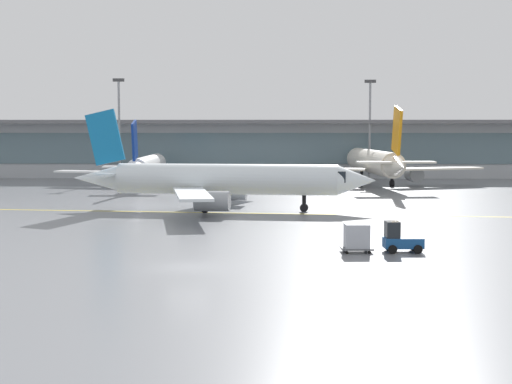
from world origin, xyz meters
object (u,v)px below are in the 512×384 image
Objects in this scene: gate_airplane_1 at (147,166)px; cargo_dolly_lead at (357,237)px; taxiing_regional_jet at (223,180)px; apron_light_mast_2 at (370,126)px; apron_light_mast_1 at (119,125)px; gate_airplane_2 at (374,163)px; baggage_tug at (400,239)px.

cargo_dolly_lead is at bearing -159.20° from gate_airplane_1.
taxiing_regional_jet is 51.71m from apron_light_mast_2.
apron_light_mast_2 is at bearing 79.93° from cargo_dolly_lead.
apron_light_mast_1 is 1.01× the size of apron_light_mast_2.
gate_airplane_2 is at bearing -94.02° from apron_light_mast_2.
apron_light_mast_1 reaches higher than taxiing_regional_jet.
gate_airplane_1 is 10.65× the size of baggage_tug.
baggage_tug is (-5.91, -60.12, -2.46)m from gate_airplane_2.
cargo_dolly_lead is at bearing 166.74° from gate_airplane_2.
apron_light_mast_2 is (20.46, 47.16, 5.58)m from taxiing_regional_jet.
gate_airplane_2 is 40.56m from apron_light_mast_1.
cargo_dolly_lead is (-2.92, -0.13, 0.16)m from baggage_tug.
baggage_tug is 1.23× the size of cargo_dolly_lead.
gate_airplane_1 is 36.84m from apron_light_mast_2.
cargo_dolly_lead is (23.66, -58.97, -1.76)m from gate_airplane_1.
cargo_dolly_lead is 74.38m from apron_light_mast_2.
apron_light_mast_1 is (-6.30, 11.82, 5.91)m from gate_airplane_1.
taxiing_regional_jet reaches higher than gate_airplane_1.
taxiing_regional_jet is at bearing -66.66° from apron_light_mast_1.
apron_light_mast_2 is (9.74, 73.35, 7.62)m from cargo_dolly_lead.
apron_light_mast_1 is (-29.96, 70.79, 7.67)m from cargo_dolly_lead.
apron_light_mast_1 reaches higher than baggage_tug.
taxiing_regional_jet is 1.95× the size of apron_light_mast_2.
apron_light_mast_1 is at bearing 112.45° from baggage_tug.
gate_airplane_1 is 13.06× the size of cargo_dolly_lead.
baggage_tug is at bearing -65.04° from apron_light_mast_1.
apron_light_mast_1 is at bearing 26.99° from gate_airplane_1.
gate_airplane_1 is 1.78× the size of apron_light_mast_2.
apron_light_mast_1 is at bearing 110.44° from cargo_dolly_lead.
gate_airplane_2 is 12.70× the size of baggage_tug.
taxiing_regional_jet is 1.94× the size of apron_light_mast_1.
baggage_tug is 73.95m from apron_light_mast_2.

